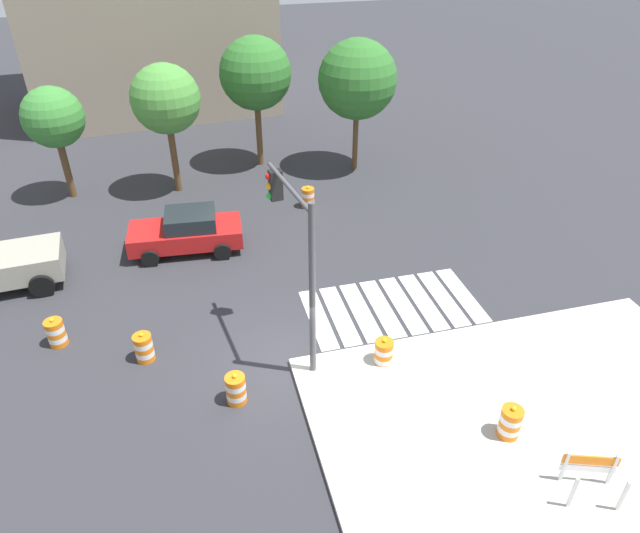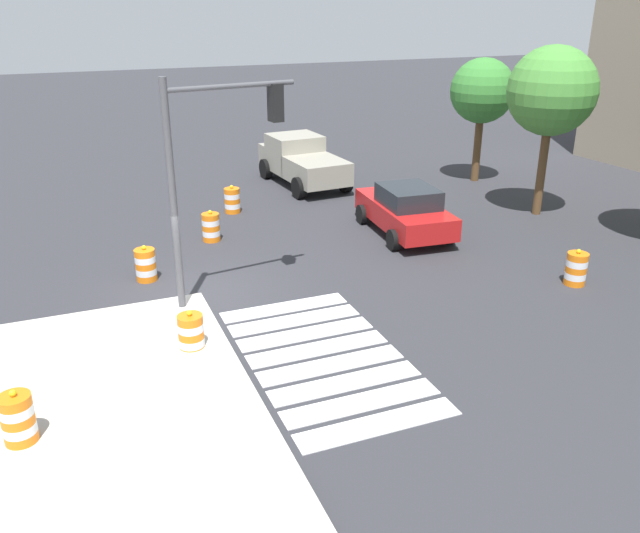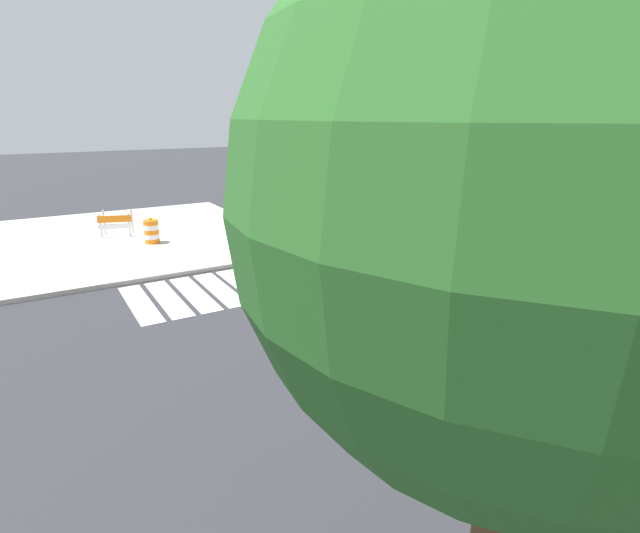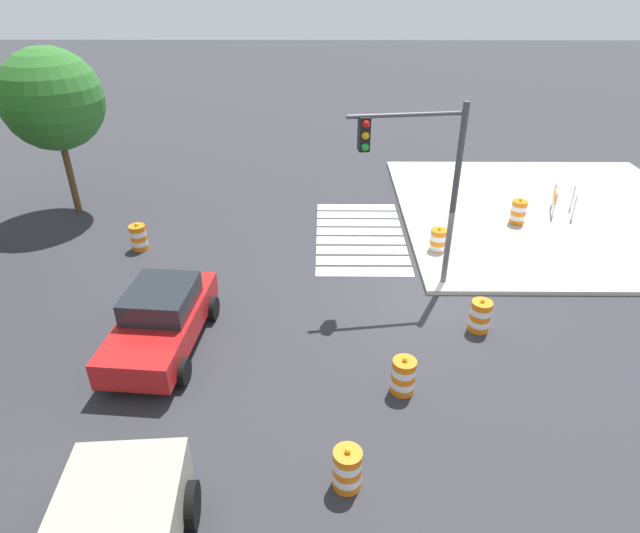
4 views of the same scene
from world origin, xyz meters
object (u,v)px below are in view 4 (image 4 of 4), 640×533
(traffic_barrel_near_corner, at_px, (139,237))
(traffic_barrel_crosswalk_end, at_px, (438,241))
(traffic_barrel_far_curb, at_px, (480,316))
(street_tree_streetside_mid, at_px, (52,100))
(traffic_barrel_median_near, at_px, (347,469))
(traffic_light_pole, at_px, (419,167))
(traffic_barrel_on_sidewalk, at_px, (518,212))
(sports_car, at_px, (161,319))
(traffic_barrel_median_far, at_px, (403,376))
(construction_barricade, at_px, (559,199))

(traffic_barrel_near_corner, distance_m, traffic_barrel_crosswalk_end, 10.41)
(traffic_barrel_far_curb, distance_m, street_tree_streetside_mid, 16.78)
(traffic_barrel_median_near, relative_size, traffic_light_pole, 0.19)
(traffic_barrel_crosswalk_end, height_order, traffic_light_pole, traffic_light_pole)
(street_tree_streetside_mid, bearing_deg, traffic_barrel_crosswalk_end, -104.13)
(traffic_barrel_median_near, xyz_separation_m, traffic_light_pole, (7.23, -2.15, 3.46))
(traffic_barrel_far_curb, distance_m, traffic_light_pole, 4.39)
(traffic_barrel_near_corner, height_order, traffic_barrel_on_sidewalk, traffic_barrel_on_sidewalk)
(street_tree_streetside_mid, bearing_deg, traffic_barrel_far_curb, -119.14)
(sports_car, distance_m, traffic_barrel_median_near, 6.38)
(traffic_barrel_median_near, height_order, street_tree_streetside_mid, street_tree_streetside_mid)
(traffic_barrel_median_near, xyz_separation_m, traffic_barrel_far_curb, (5.08, -3.80, 0.00))
(traffic_barrel_median_far, xyz_separation_m, traffic_light_pole, (4.59, -0.74, 3.46))
(traffic_barrel_crosswalk_end, distance_m, traffic_barrel_on_sidewalk, 4.05)
(sports_car, bearing_deg, traffic_barrel_crosswalk_end, -57.57)
(traffic_barrel_near_corner, bearing_deg, traffic_barrel_far_curb, -113.47)
(sports_car, xyz_separation_m, traffic_barrel_near_corner, (5.38, 2.28, -0.36))
(sports_car, relative_size, traffic_barrel_crosswalk_end, 4.35)
(traffic_barrel_crosswalk_end, bearing_deg, traffic_barrel_median_far, 163.28)
(traffic_barrel_near_corner, relative_size, traffic_barrel_crosswalk_end, 1.00)
(traffic_barrel_median_far, height_order, traffic_light_pole, traffic_light_pole)
(traffic_barrel_far_curb, xyz_separation_m, construction_barricade, (7.60, -4.94, 0.27))
(traffic_barrel_median_far, bearing_deg, street_tree_streetside_mid, 48.75)
(traffic_barrel_median_far, bearing_deg, sports_car, 74.11)
(traffic_barrel_median_near, bearing_deg, traffic_barrel_far_curb, -36.79)
(street_tree_streetside_mid, bearing_deg, construction_barricade, -91.00)
(traffic_barrel_median_near, height_order, traffic_barrel_median_far, same)
(traffic_barrel_near_corner, distance_m, traffic_barrel_median_far, 10.96)
(sports_car, distance_m, construction_barricade, 15.77)
(traffic_barrel_crosswalk_end, bearing_deg, traffic_barrel_far_curb, -175.74)
(traffic_barrel_far_curb, relative_size, street_tree_streetside_mid, 0.16)
(sports_car, height_order, traffic_barrel_median_far, sports_car)
(traffic_barrel_crosswalk_end, distance_m, street_tree_streetside_mid, 14.88)
(sports_car, relative_size, traffic_barrel_median_near, 4.35)
(traffic_barrel_far_curb, xyz_separation_m, street_tree_streetside_mid, (7.94, 14.24, 3.97))
(sports_car, bearing_deg, traffic_barrel_on_sidewalk, -57.51)
(traffic_barrel_near_corner, bearing_deg, sports_car, -157.02)
(traffic_barrel_crosswalk_end, relative_size, street_tree_streetside_mid, 0.16)
(traffic_barrel_median_far, distance_m, traffic_barrel_far_curb, 3.43)
(construction_barricade, bearing_deg, traffic_light_pole, 129.59)
(traffic_barrel_on_sidewalk, height_order, construction_barricade, traffic_barrel_on_sidewalk)
(traffic_barrel_median_far, relative_size, traffic_light_pole, 0.19)
(traffic_barrel_median_near, bearing_deg, traffic_barrel_on_sidewalk, -30.45)
(traffic_barrel_far_curb, bearing_deg, street_tree_streetside_mid, 60.86)
(traffic_barrel_near_corner, xyz_separation_m, traffic_barrel_median_near, (-9.74, -6.93, 0.00))
(sports_car, xyz_separation_m, traffic_barrel_median_far, (-1.72, -6.05, -0.36))
(traffic_barrel_near_corner, distance_m, street_tree_streetside_mid, 6.23)
(traffic_barrel_near_corner, xyz_separation_m, traffic_barrel_crosswalk_end, (-0.22, -10.40, 0.00))
(construction_barricade, distance_m, street_tree_streetside_mid, 19.54)
(traffic_barrel_crosswalk_end, height_order, traffic_barrel_far_curb, same)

